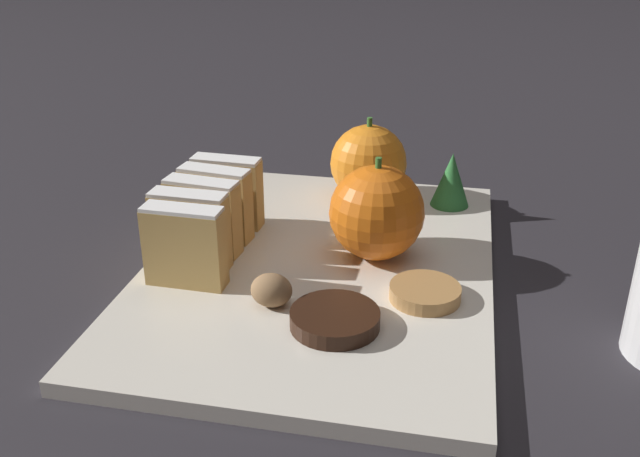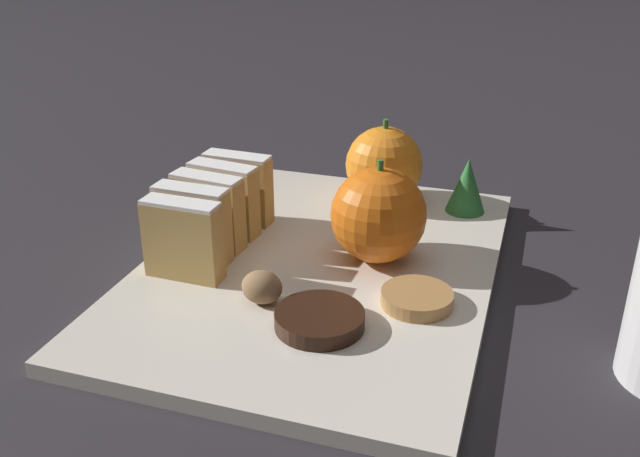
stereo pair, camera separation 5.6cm
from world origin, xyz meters
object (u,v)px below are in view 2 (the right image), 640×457
object	(u,v)px
orange_far	(378,215)
chocolate_cookie	(320,319)
orange_near	(384,165)
walnut	(262,287)

from	to	relation	value
orange_far	chocolate_cookie	distance (m)	0.12
orange_near	walnut	size ratio (longest dim) A/B	2.68
orange_near	chocolate_cookie	world-z (taller)	orange_near
orange_near	chocolate_cookie	distance (m)	0.23
orange_near	walnut	bearing A→B (deg)	-100.44
walnut	orange_far	bearing A→B (deg)	56.01
orange_far	chocolate_cookie	xyz separation A→B (m)	(-0.01, -0.11, -0.03)
orange_near	walnut	world-z (taller)	orange_near
walnut	chocolate_cookie	world-z (taller)	walnut
orange_far	walnut	xyz separation A→B (m)	(-0.06, -0.09, -0.03)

